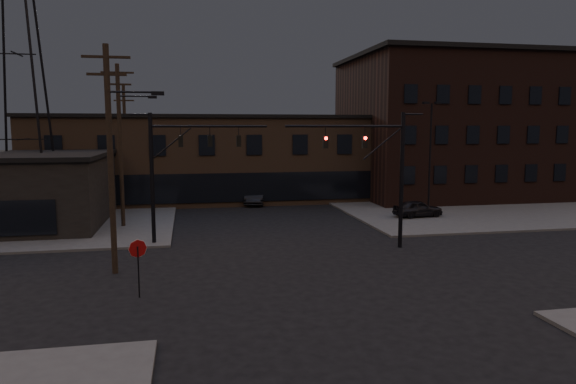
% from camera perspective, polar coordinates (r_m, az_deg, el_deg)
% --- Properties ---
extents(ground, '(140.00, 140.00, 0.00)m').
position_cam_1_polar(ground, '(25.45, 2.72, -9.08)').
color(ground, black).
rests_on(ground, ground).
extents(sidewalk_ne, '(30.00, 30.00, 0.15)m').
position_cam_1_polar(sidewalk_ne, '(54.00, 20.11, -0.77)').
color(sidewalk_ne, '#474744').
rests_on(sidewalk_ne, ground).
extents(building_row, '(40.00, 12.00, 8.00)m').
position_cam_1_polar(building_row, '(52.15, -4.60, 3.71)').
color(building_row, brown).
rests_on(building_row, ground).
extents(building_right, '(22.00, 16.00, 14.00)m').
position_cam_1_polar(building_right, '(57.00, 18.32, 6.68)').
color(building_right, black).
rests_on(building_right, ground).
extents(traffic_signal_near, '(7.12, 0.24, 8.00)m').
position_cam_1_polar(traffic_signal_near, '(30.45, 10.58, 2.92)').
color(traffic_signal_near, black).
rests_on(traffic_signal_near, ground).
extents(traffic_signal_far, '(7.12, 0.24, 8.00)m').
position_cam_1_polar(traffic_signal_far, '(31.81, -12.61, 3.20)').
color(traffic_signal_far, black).
rests_on(traffic_signal_far, ground).
extents(stop_sign, '(0.72, 0.33, 2.48)m').
position_cam_1_polar(stop_sign, '(22.48, -16.34, -6.69)').
color(stop_sign, black).
rests_on(stop_sign, ground).
extents(utility_pole_near, '(3.70, 0.28, 11.00)m').
position_cam_1_polar(utility_pole_near, '(26.01, -19.01, 4.02)').
color(utility_pole_near, black).
rests_on(utility_pole_near, ground).
extents(utility_pole_mid, '(3.70, 0.28, 11.50)m').
position_cam_1_polar(utility_pole_mid, '(38.02, -18.06, 5.32)').
color(utility_pole_mid, black).
rests_on(utility_pole_mid, ground).
extents(utility_pole_far, '(2.20, 0.28, 11.00)m').
position_cam_1_polar(utility_pole_far, '(50.07, -17.61, 5.30)').
color(utility_pole_far, black).
rests_on(utility_pole_far, ground).
extents(transmission_tower, '(7.00, 7.00, 25.00)m').
position_cam_1_polar(transmission_tower, '(43.79, -27.89, 13.41)').
color(transmission_tower, black).
rests_on(transmission_tower, ground).
extents(lot_light_a, '(1.50, 0.28, 9.14)m').
position_cam_1_polar(lot_light_a, '(42.21, 15.53, 4.72)').
color(lot_light_a, black).
rests_on(lot_light_a, ground).
extents(lot_light_b, '(1.50, 0.28, 9.14)m').
position_cam_1_polar(lot_light_b, '(49.46, 19.19, 4.90)').
color(lot_light_b, black).
rests_on(lot_light_b, ground).
extents(parked_car_lot_a, '(4.04, 1.98, 1.32)m').
position_cam_1_polar(parked_car_lot_a, '(41.61, 14.22, -1.78)').
color(parked_car_lot_a, black).
rests_on(parked_car_lot_a, sidewalk_ne).
extents(parked_car_lot_b, '(4.98, 2.47, 1.39)m').
position_cam_1_polar(parked_car_lot_b, '(51.49, 17.84, -0.18)').
color(parked_car_lot_b, silver).
rests_on(parked_car_lot_b, sidewalk_ne).
extents(car_crossing, '(2.72, 5.09, 1.59)m').
position_cam_1_polar(car_crossing, '(48.04, -3.61, -0.42)').
color(car_crossing, black).
rests_on(car_crossing, ground).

